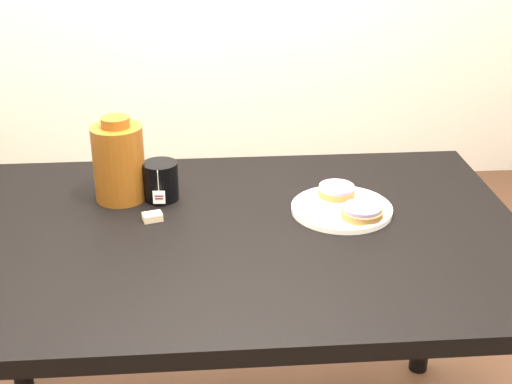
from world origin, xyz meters
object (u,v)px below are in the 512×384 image
(table, at_px, (226,261))
(bagel_front, at_px, (362,212))
(mug, at_px, (160,181))
(bagel_package, at_px, (119,162))
(teabag_pouch, at_px, (153,217))
(plate, at_px, (342,208))
(bagel_back, at_px, (336,191))

(table, distance_m, bagel_front, 0.34)
(bagel_front, relative_size, mug, 1.04)
(table, relative_size, bagel_package, 6.49)
(bagel_front, relative_size, teabag_pouch, 3.10)
(plate, height_order, teabag_pouch, same)
(mug, bearing_deg, bagel_package, 177.48)
(teabag_pouch, height_order, bagel_package, bagel_package)
(bagel_back, bearing_deg, table, -153.73)
(bagel_back, relative_size, bagel_front, 0.72)
(plate, xyz_separation_m, bagel_package, (-0.54, 0.12, 0.09))
(bagel_back, bearing_deg, bagel_package, 174.18)
(teabag_pouch, xyz_separation_m, bagel_package, (-0.08, 0.13, 0.09))
(bagel_package, bearing_deg, table, -37.27)
(mug, bearing_deg, table, -45.37)
(bagel_front, bearing_deg, bagel_back, 107.21)
(bagel_back, height_order, mug, mug)
(table, relative_size, teabag_pouch, 31.11)
(plate, relative_size, bagel_package, 1.14)
(teabag_pouch, bearing_deg, bagel_front, -5.46)
(bagel_back, relative_size, teabag_pouch, 2.22)
(mug, relative_size, teabag_pouch, 2.99)
(table, xyz_separation_m, bagel_package, (-0.26, 0.20, 0.18))
(bagel_package, bearing_deg, teabag_pouch, -57.13)
(bagel_back, xyz_separation_m, mug, (-0.44, 0.04, 0.02))
(bagel_front, bearing_deg, teabag_pouch, 174.54)
(mug, height_order, teabag_pouch, mug)
(plate, relative_size, teabag_pouch, 5.47)
(bagel_back, bearing_deg, plate, -88.19)
(plate, xyz_separation_m, bagel_back, (-0.00, 0.06, 0.02))
(mug, distance_m, teabag_pouch, 0.13)
(plate, xyz_separation_m, bagel_front, (0.04, -0.06, 0.02))
(plate, height_order, bagel_back, bagel_back)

